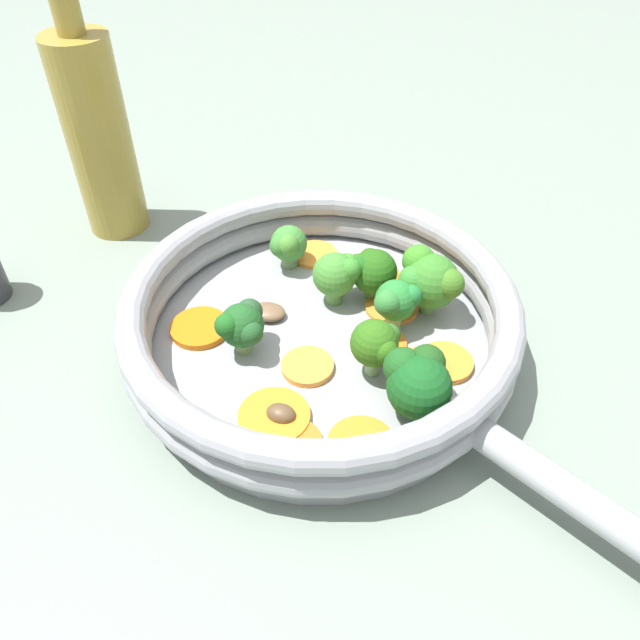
{
  "coord_description": "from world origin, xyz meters",
  "views": [
    {
      "loc": [
        -0.16,
        -0.3,
        0.34
      ],
      "look_at": [
        0.0,
        0.0,
        0.03
      ],
      "focal_mm": 35.0,
      "sensor_mm": 36.0,
      "label": 1
    }
  ],
  "objects_px": {
    "carrot_slice_1": "(390,305)",
    "carrot_slice_8": "(308,366)",
    "carrot_slice_0": "(380,274)",
    "mushroom_piece_1": "(268,312)",
    "broccoli_floret_5": "(288,245)",
    "broccoli_floret_7": "(242,325)",
    "skillet": "(320,343)",
    "carrot_slice_3": "(361,445)",
    "carrot_slice_6": "(416,282)",
    "broccoli_floret_0": "(377,344)",
    "carrot_slice_9": "(296,442)",
    "oil_bottle": "(98,134)",
    "carrot_slice_10": "(315,254)",
    "broccoli_floret_6": "(430,279)",
    "mushroom_piece_0": "(281,414)",
    "broccoli_floret_3": "(418,381)",
    "carrot_slice_2": "(422,370)",
    "broccoli_floret_1": "(396,302)",
    "carrot_slice_7": "(379,344)",
    "broccoli_floret_4": "(339,274)",
    "broccoli_floret_2": "(371,270)",
    "carrot_slice_11": "(274,416)",
    "carrot_slice_5": "(445,363)"
  },
  "relations": [
    {
      "from": "carrot_slice_10",
      "to": "broccoli_floret_0",
      "type": "height_order",
      "value": "broccoli_floret_0"
    },
    {
      "from": "carrot_slice_10",
      "to": "oil_bottle",
      "type": "distance_m",
      "value": 0.22
    },
    {
      "from": "mushroom_piece_0",
      "to": "broccoli_floret_3",
      "type": "bearing_deg",
      "value": -22.14
    },
    {
      "from": "broccoli_floret_5",
      "to": "broccoli_floret_7",
      "type": "bearing_deg",
      "value": -133.85
    },
    {
      "from": "carrot_slice_0",
      "to": "carrot_slice_8",
      "type": "bearing_deg",
      "value": -147.4
    },
    {
      "from": "carrot_slice_2",
      "to": "broccoli_floret_5",
      "type": "xyz_separation_m",
      "value": [
        -0.03,
        0.15,
        0.02
      ]
    },
    {
      "from": "carrot_slice_0",
      "to": "carrot_slice_3",
      "type": "distance_m",
      "value": 0.17
    },
    {
      "from": "broccoli_floret_4",
      "to": "oil_bottle",
      "type": "distance_m",
      "value": 0.25
    },
    {
      "from": "carrot_slice_7",
      "to": "skillet",
      "type": "bearing_deg",
      "value": 137.05
    },
    {
      "from": "carrot_slice_9",
      "to": "carrot_slice_8",
      "type": "bearing_deg",
      "value": 56.07
    },
    {
      "from": "carrot_slice_6",
      "to": "carrot_slice_10",
      "type": "distance_m",
      "value": 0.09
    },
    {
      "from": "carrot_slice_7",
      "to": "carrot_slice_11",
      "type": "distance_m",
      "value": 0.1
    },
    {
      "from": "carrot_slice_3",
      "to": "carrot_slice_11",
      "type": "bearing_deg",
      "value": 129.49
    },
    {
      "from": "broccoli_floret_4",
      "to": "broccoli_floret_7",
      "type": "bearing_deg",
      "value": -168.83
    },
    {
      "from": "carrot_slice_0",
      "to": "mushroom_piece_1",
      "type": "xyz_separation_m",
      "value": [
        -0.1,
        -0.0,
        0.0
      ]
    },
    {
      "from": "broccoli_floret_0",
      "to": "broccoli_floret_7",
      "type": "relative_size",
      "value": 1.1
    },
    {
      "from": "carrot_slice_9",
      "to": "broccoli_floret_5",
      "type": "height_order",
      "value": "broccoli_floret_5"
    },
    {
      "from": "carrot_slice_0",
      "to": "carrot_slice_2",
      "type": "height_order",
      "value": "carrot_slice_2"
    },
    {
      "from": "carrot_slice_3",
      "to": "carrot_slice_9",
      "type": "height_order",
      "value": "carrot_slice_3"
    },
    {
      "from": "carrot_slice_5",
      "to": "mushroom_piece_0",
      "type": "relative_size",
      "value": 1.97
    },
    {
      "from": "mushroom_piece_0",
      "to": "oil_bottle",
      "type": "xyz_separation_m",
      "value": [
        -0.03,
        0.3,
        0.07
      ]
    },
    {
      "from": "broccoli_floret_3",
      "to": "mushroom_piece_0",
      "type": "relative_size",
      "value": 2.42
    },
    {
      "from": "skillet",
      "to": "mushroom_piece_1",
      "type": "relative_size",
      "value": 9.68
    },
    {
      "from": "carrot_slice_9",
      "to": "carrot_slice_10",
      "type": "height_order",
      "value": "same"
    },
    {
      "from": "carrot_slice_6",
      "to": "broccoli_floret_4",
      "type": "xyz_separation_m",
      "value": [
        -0.07,
        0.01,
        0.02
      ]
    },
    {
      "from": "carrot_slice_1",
      "to": "carrot_slice_7",
      "type": "height_order",
      "value": "same"
    },
    {
      "from": "carrot_slice_1",
      "to": "carrot_slice_10",
      "type": "xyz_separation_m",
      "value": [
        -0.02,
        0.09,
        0.0
      ]
    },
    {
      "from": "carrot_slice_3",
      "to": "carrot_slice_6",
      "type": "height_order",
      "value": "carrot_slice_3"
    },
    {
      "from": "carrot_slice_6",
      "to": "oil_bottle",
      "type": "distance_m",
      "value": 0.3
    },
    {
      "from": "carrot_slice_3",
      "to": "broccoli_floret_0",
      "type": "relative_size",
      "value": 0.97
    },
    {
      "from": "skillet",
      "to": "carrot_slice_7",
      "type": "height_order",
      "value": "carrot_slice_7"
    },
    {
      "from": "carrot_slice_2",
      "to": "mushroom_piece_0",
      "type": "bearing_deg",
      "value": 174.91
    },
    {
      "from": "broccoli_floret_1",
      "to": "broccoli_floret_7",
      "type": "bearing_deg",
      "value": 163.43
    },
    {
      "from": "carrot_slice_8",
      "to": "carrot_slice_10",
      "type": "xyz_separation_m",
      "value": [
        0.07,
        0.12,
        -0.0
      ]
    },
    {
      "from": "carrot_slice_11",
      "to": "broccoli_floret_3",
      "type": "xyz_separation_m",
      "value": [
        0.09,
        -0.04,
        0.02
      ]
    },
    {
      "from": "carrot_slice_11",
      "to": "oil_bottle",
      "type": "bearing_deg",
      "value": 94.8
    },
    {
      "from": "carrot_slice_8",
      "to": "mushroom_piece_1",
      "type": "height_order",
      "value": "mushroom_piece_1"
    },
    {
      "from": "carrot_slice_8",
      "to": "broccoli_floret_6",
      "type": "bearing_deg",
      "value": 6.18
    },
    {
      "from": "carrot_slice_1",
      "to": "broccoli_floret_5",
      "type": "bearing_deg",
      "value": 119.66
    },
    {
      "from": "carrot_slice_3",
      "to": "mushroom_piece_0",
      "type": "xyz_separation_m",
      "value": [
        -0.03,
        0.04,
        0.0
      ]
    },
    {
      "from": "carrot_slice_2",
      "to": "broccoli_floret_1",
      "type": "xyz_separation_m",
      "value": [
        0.01,
        0.05,
        0.03
      ]
    },
    {
      "from": "carrot_slice_7",
      "to": "broccoli_floret_0",
      "type": "relative_size",
      "value": 0.9
    },
    {
      "from": "carrot_slice_9",
      "to": "broccoli_floret_7",
      "type": "bearing_deg",
      "value": 87.38
    },
    {
      "from": "carrot_slice_1",
      "to": "carrot_slice_8",
      "type": "bearing_deg",
      "value": -161.91
    },
    {
      "from": "oil_bottle",
      "to": "broccoli_floret_0",
      "type": "bearing_deg",
      "value": -70.53
    },
    {
      "from": "carrot_slice_1",
      "to": "broccoli_floret_2",
      "type": "distance_m",
      "value": 0.03
    },
    {
      "from": "carrot_slice_1",
      "to": "broccoli_floret_6",
      "type": "relative_size",
      "value": 0.79
    },
    {
      "from": "broccoli_floret_6",
      "to": "mushroom_piece_0",
      "type": "height_order",
      "value": "broccoli_floret_6"
    },
    {
      "from": "broccoli_floret_0",
      "to": "broccoli_floret_7",
      "type": "xyz_separation_m",
      "value": [
        -0.07,
        0.06,
        -0.0
      ]
    },
    {
      "from": "broccoli_floret_1",
      "to": "broccoli_floret_6",
      "type": "xyz_separation_m",
      "value": [
        0.03,
        0.01,
        0.0
      ]
    }
  ]
}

